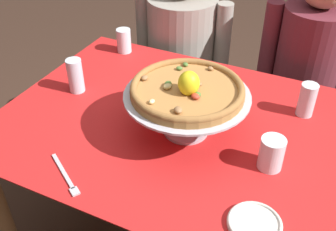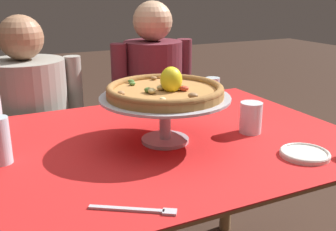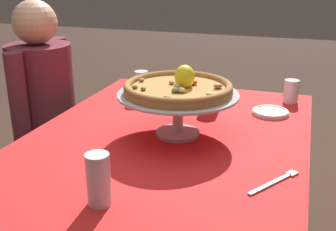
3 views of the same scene
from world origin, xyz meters
name	(u,v)px [view 3 (image 3 of 3)]	position (x,y,z in m)	size (l,w,h in m)	color
dining_table	(167,161)	(0.00, 0.00, 0.66)	(1.33, 0.97, 0.76)	olive
pizza_stand	(178,102)	(0.02, -0.03, 0.88)	(0.42, 0.42, 0.16)	#B7B7C1
pizza	(179,87)	(0.02, -0.03, 0.93)	(0.38, 0.38, 0.10)	#AD753D
water_glass_side_left	(99,182)	(-0.48, 0.02, 0.82)	(0.06, 0.06, 0.14)	silver
water_glass_back_right	(142,87)	(0.38, 0.25, 0.81)	(0.06, 0.06, 0.13)	silver
water_glass_side_right	(211,99)	(0.33, -0.08, 0.80)	(0.08, 0.08, 0.11)	white
water_glass_front_right	(291,92)	(0.54, -0.39, 0.80)	(0.06, 0.06, 0.10)	white
side_plate	(270,112)	(0.35, -0.33, 0.77)	(0.15, 0.15, 0.02)	silver
dinner_fork	(276,181)	(-0.22, -0.40, 0.76)	(0.18, 0.13, 0.01)	#B7B7C1
diner_right	(46,131)	(0.32, 0.74, 0.56)	(0.46, 0.34, 1.19)	navy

